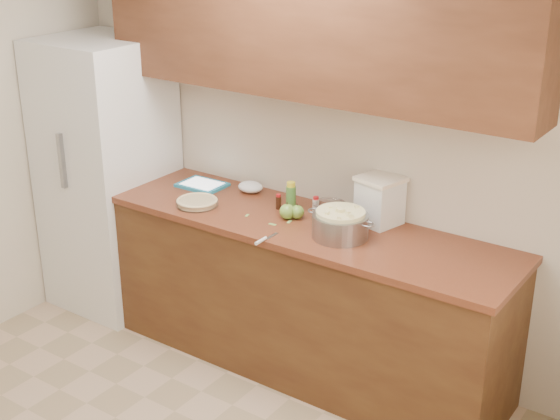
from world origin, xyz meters
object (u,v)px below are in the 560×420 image
Objects in this scene: colander at (340,224)px; flour_canister at (380,200)px; tablet at (202,185)px; pie at (197,202)px.

colander is 1.48× the size of flour_canister.
flour_canister is 0.94× the size of tablet.
colander is 0.30m from flour_canister.
tablet is at bearing -174.68° from flour_canister.
colander is 1.13m from tablet.
colander is at bearing 5.64° from pie.
pie reaches higher than tablet.
pie is 0.63× the size of colander.
pie is at bearing -56.10° from tablet.
flour_canister is 1.20m from tablet.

